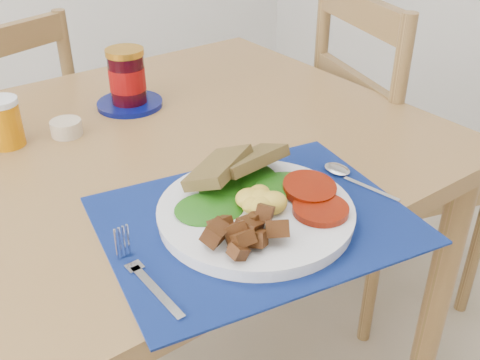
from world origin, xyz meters
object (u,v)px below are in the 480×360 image
at_px(juice_glass, 4,124).
at_px(chair_end, 385,128).
at_px(chair_far, 3,141).
at_px(breakfast_plate, 254,210).
at_px(jam_on_saucer, 128,81).

bearing_deg(juice_glass, chair_end, -9.97).
bearing_deg(chair_end, chair_far, 70.75).
xyz_separation_m(chair_end, breakfast_plate, (-0.71, -0.33, 0.19)).
xyz_separation_m(breakfast_plate, jam_on_saucer, (0.06, 0.52, 0.03)).
xyz_separation_m(chair_far, jam_on_saucer, (0.19, -0.42, 0.26)).
distance_m(juice_glass, jam_on_saucer, 0.28).
bearing_deg(chair_far, juice_glass, 62.70).
xyz_separation_m(juice_glass, jam_on_saucer, (0.27, 0.03, 0.01)).
bearing_deg(juice_glass, breakfast_plate, -65.89).
height_order(juice_glass, jam_on_saucer, jam_on_saucer).
bearing_deg(breakfast_plate, chair_far, 78.76).
height_order(chair_far, juice_glass, chair_far).
bearing_deg(chair_far, breakfast_plate, 81.38).
relative_size(chair_far, chair_end, 0.93).
height_order(chair_far, chair_end, chair_end).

